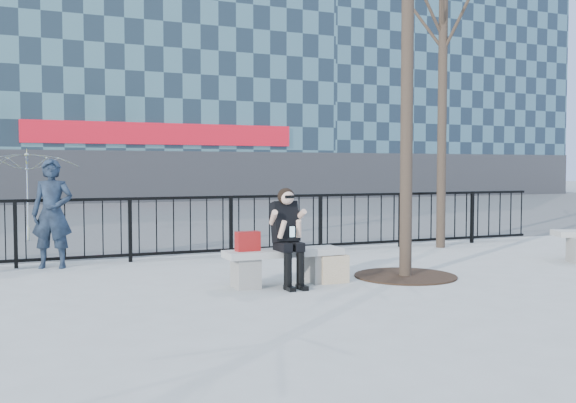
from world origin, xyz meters
name	(u,v)px	position (x,y,z in m)	size (l,w,h in m)	color
ground	(284,285)	(0.00, 0.00, 0.00)	(120.00, 120.00, 0.00)	gray
street_surface	(122,213)	(0.00, 15.00, 0.00)	(60.00, 23.00, 0.01)	#474747
railing	(220,226)	(0.00, 3.00, 0.55)	(14.00, 0.06, 1.10)	black
building_right	(412,32)	(20.00, 27.00, 10.30)	(16.20, 10.20, 20.60)	#476C72
tree_grate	(405,276)	(1.90, -0.10, 0.01)	(1.50, 1.50, 0.02)	black
bench_main	(284,263)	(0.00, 0.00, 0.30)	(1.65, 0.46, 0.49)	slate
seated_woman	(288,237)	(0.00, -0.16, 0.67)	(0.50, 0.64, 1.34)	black
handbag	(248,241)	(-0.52, 0.02, 0.62)	(0.32, 0.15, 0.26)	maroon
shopping_bag	(334,269)	(0.70, -0.15, 0.19)	(0.41, 0.15, 0.39)	beige
standing_man	(52,214)	(-2.85, 2.80, 0.88)	(0.64, 0.42, 1.75)	black
vendor_umbrella	(28,195)	(-3.16, 6.98, 1.01)	(2.21, 2.25, 2.02)	yellow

